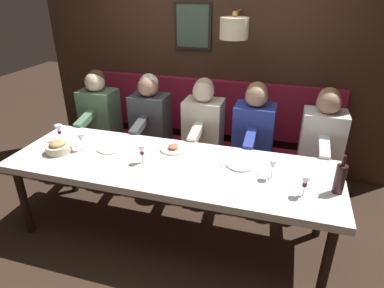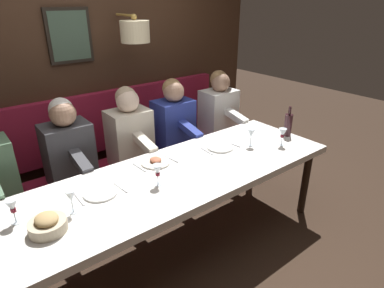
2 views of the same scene
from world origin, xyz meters
name	(u,v)px [view 2 (image 2 of 2)]	position (x,y,z in m)	size (l,w,h in m)	color
ground_plane	(180,246)	(0.00, 0.00, 0.00)	(12.00, 12.00, 0.00)	#332319
dining_table	(179,179)	(0.00, 0.00, 0.68)	(0.90, 2.75, 0.74)	white
banquette_bench	(129,183)	(0.89, 0.00, 0.23)	(0.52, 2.95, 0.45)	maroon
back_wall_panel	(94,65)	(1.46, 0.00, 1.36)	(0.59, 4.15, 2.90)	#382316
diner_nearest	(219,107)	(0.88, -1.24, 0.82)	(0.60, 0.40, 0.79)	white
diner_near	(174,118)	(0.88, -0.58, 0.82)	(0.60, 0.40, 0.79)	#283893
diner_middle	(129,130)	(0.88, -0.05, 0.82)	(0.60, 0.40, 0.79)	beige
diner_far	(68,145)	(0.88, 0.55, 0.82)	(0.60, 0.40, 0.79)	#3D3D42
place_setting_0	(101,193)	(0.10, 0.61, 0.75)	(0.24, 0.31, 0.01)	white
place_setting_1	(156,162)	(0.24, 0.06, 0.75)	(0.24, 0.32, 0.05)	silver
place_setting_2	(220,147)	(0.13, -0.57, 0.75)	(0.24, 0.32, 0.01)	silver
wine_glass_0	(251,134)	(0.00, -0.83, 0.86)	(0.07, 0.07, 0.16)	silver
wine_glass_1	(71,197)	(0.00, 0.83, 0.86)	(0.07, 0.07, 0.16)	silver
wine_glass_2	(12,207)	(0.11, 1.15, 0.86)	(0.07, 0.07, 0.16)	silver
wine_glass_3	(157,171)	(-0.05, 0.22, 0.86)	(0.07, 0.07, 0.16)	silver
wine_glass_4	(282,134)	(-0.17, -1.06, 0.86)	(0.07, 0.07, 0.16)	silver
wine_bottle	(288,124)	(-0.06, -1.30, 0.86)	(0.08, 0.08, 0.30)	#33191E
bread_bowl	(48,224)	(-0.09, 1.01, 0.79)	(0.22, 0.22, 0.12)	beige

